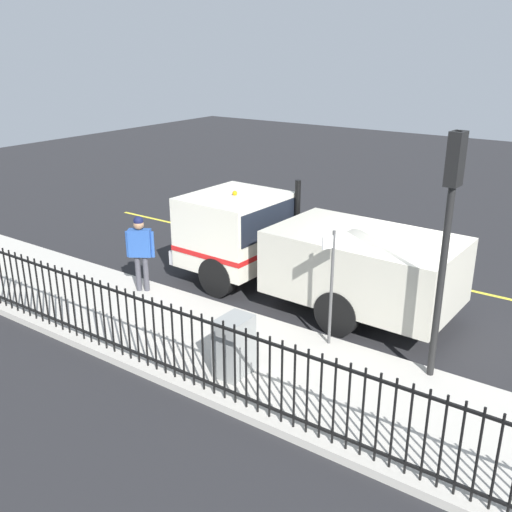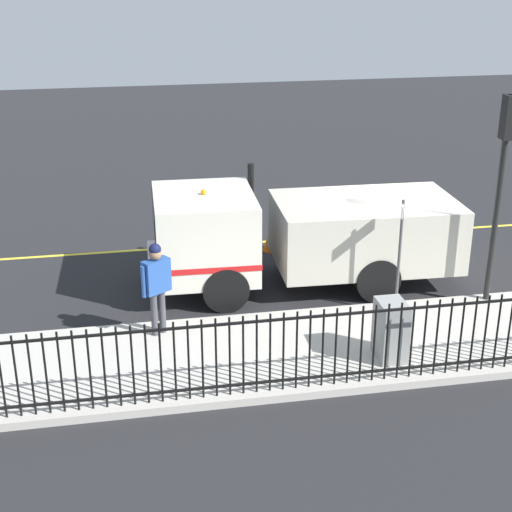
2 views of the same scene
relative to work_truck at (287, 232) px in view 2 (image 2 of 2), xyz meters
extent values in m
plane|color=#232326|center=(-0.08, 2.47, -1.26)|extent=(54.83, 54.83, 0.00)
cube|color=#B7B2A8|center=(3.07, 2.47, -1.19)|extent=(3.07, 24.92, 0.14)
cube|color=yellow|center=(-2.74, 2.47, -1.26)|extent=(0.12, 22.43, 0.01)
cube|color=silver|center=(-0.06, -1.78, 0.07)|extent=(2.43, 2.16, 1.71)
cube|color=black|center=(-0.06, -1.78, 0.45)|extent=(2.24, 2.20, 0.75)
cube|color=beige|center=(0.06, 1.74, -0.08)|extent=(2.49, 3.99, 1.40)
cube|color=silver|center=(-0.09, -2.90, -0.63)|extent=(2.25, 0.27, 0.36)
cube|color=red|center=(-0.06, -1.78, -0.30)|extent=(2.45, 2.19, 0.12)
cylinder|color=black|center=(1.01, -1.50, -0.78)|extent=(0.33, 0.97, 0.96)
cylinder|color=black|center=(-1.11, -1.43, -0.78)|extent=(0.33, 0.97, 0.96)
cylinder|color=black|center=(1.12, 1.71, -0.78)|extent=(0.33, 0.97, 0.96)
cylinder|color=black|center=(-1.00, 1.78, -0.78)|extent=(0.33, 0.97, 0.96)
sphere|color=orange|center=(-0.06, -1.78, 0.98)|extent=(0.12, 0.12, 0.12)
cylinder|color=black|center=(-1.05, -0.60, 0.24)|extent=(0.14, 0.14, 2.05)
cube|color=#264C99|center=(2.04, -2.94, 0.07)|extent=(0.47, 0.56, 0.64)
sphere|color=#997051|center=(2.04, -2.94, 0.51)|extent=(0.24, 0.24, 0.24)
sphere|color=#14193F|center=(2.04, -2.94, 0.59)|extent=(0.23, 0.23, 0.23)
cylinder|color=#3F3F47|center=(2.09, -3.01, -0.68)|extent=(0.13, 0.13, 0.86)
cylinder|color=#3F3F47|center=(2.00, -2.86, -0.68)|extent=(0.13, 0.13, 0.86)
cylinder|color=#264C99|center=(2.20, -3.18, 0.04)|extent=(0.09, 0.09, 0.61)
cylinder|color=#264C99|center=(1.89, -2.69, 0.04)|extent=(0.09, 0.09, 0.61)
cylinder|color=black|center=(4.42, -5.47, -0.41)|extent=(0.04, 0.04, 1.41)
cylinder|color=black|center=(4.42, -5.25, -0.41)|extent=(0.04, 0.04, 1.41)
cylinder|color=black|center=(4.42, -5.03, -0.41)|extent=(0.04, 0.04, 1.41)
cylinder|color=black|center=(4.42, -4.81, -0.41)|extent=(0.04, 0.04, 1.41)
cylinder|color=black|center=(4.42, -4.59, -0.41)|extent=(0.04, 0.04, 1.41)
cylinder|color=black|center=(4.42, -4.37, -0.41)|extent=(0.04, 0.04, 1.41)
cylinder|color=black|center=(4.42, -4.15, -0.41)|extent=(0.04, 0.04, 1.41)
cylinder|color=black|center=(4.42, -3.93, -0.41)|extent=(0.04, 0.04, 1.41)
cylinder|color=black|center=(4.42, -3.70, -0.41)|extent=(0.04, 0.04, 1.41)
cylinder|color=black|center=(4.42, -3.48, -0.41)|extent=(0.04, 0.04, 1.41)
cylinder|color=black|center=(4.42, -3.26, -0.41)|extent=(0.04, 0.04, 1.41)
cylinder|color=black|center=(4.42, -3.04, -0.41)|extent=(0.04, 0.04, 1.41)
cylinder|color=black|center=(4.42, -2.82, -0.41)|extent=(0.04, 0.04, 1.41)
cylinder|color=black|center=(4.42, -2.60, -0.41)|extent=(0.04, 0.04, 1.41)
cylinder|color=black|center=(4.42, -2.38, -0.41)|extent=(0.04, 0.04, 1.41)
cylinder|color=black|center=(4.42, -2.16, -0.41)|extent=(0.04, 0.04, 1.41)
cylinder|color=black|center=(4.42, -1.94, -0.41)|extent=(0.04, 0.04, 1.41)
cylinder|color=black|center=(4.42, -1.72, -0.41)|extent=(0.04, 0.04, 1.41)
cylinder|color=black|center=(4.42, -1.50, -0.41)|extent=(0.04, 0.04, 1.41)
cylinder|color=black|center=(4.42, -1.28, -0.41)|extent=(0.04, 0.04, 1.41)
cylinder|color=black|center=(4.42, -1.06, -0.41)|extent=(0.04, 0.04, 1.41)
cylinder|color=black|center=(4.42, -0.84, -0.41)|extent=(0.04, 0.04, 1.41)
cylinder|color=black|center=(4.42, -0.62, -0.41)|extent=(0.04, 0.04, 1.41)
cylinder|color=black|center=(4.42, -0.39, -0.41)|extent=(0.04, 0.04, 1.41)
cylinder|color=black|center=(4.42, -0.17, -0.41)|extent=(0.04, 0.04, 1.41)
cylinder|color=black|center=(4.42, 0.05, -0.41)|extent=(0.04, 0.04, 1.41)
cylinder|color=black|center=(4.42, 0.27, -0.41)|extent=(0.04, 0.04, 1.41)
cylinder|color=black|center=(4.42, 0.49, -0.41)|extent=(0.04, 0.04, 1.41)
cylinder|color=black|center=(4.42, 0.71, -0.41)|extent=(0.04, 0.04, 1.41)
cylinder|color=black|center=(4.42, 0.93, -0.41)|extent=(0.04, 0.04, 1.41)
cylinder|color=black|center=(4.42, 1.15, -0.41)|extent=(0.04, 0.04, 1.41)
cylinder|color=black|center=(4.42, 1.37, -0.41)|extent=(0.04, 0.04, 1.41)
cylinder|color=black|center=(4.42, 1.59, -0.41)|extent=(0.04, 0.04, 1.41)
cylinder|color=black|center=(4.42, 1.81, -0.41)|extent=(0.04, 0.04, 1.41)
cylinder|color=black|center=(4.42, 2.03, -0.41)|extent=(0.04, 0.04, 1.41)
cylinder|color=black|center=(4.42, 2.25, -0.41)|extent=(0.04, 0.04, 1.41)
cylinder|color=black|center=(4.42, 2.47, -0.41)|extent=(0.04, 0.04, 1.41)
cylinder|color=black|center=(4.42, 2.69, -0.41)|extent=(0.04, 0.04, 1.41)
cylinder|color=black|center=(4.42, 2.92, -0.41)|extent=(0.04, 0.04, 1.41)
cube|color=black|center=(4.42, 2.47, 0.18)|extent=(0.04, 21.18, 0.04)
cube|color=black|center=(4.42, 2.47, -0.95)|extent=(0.04, 21.18, 0.04)
cylinder|color=black|center=(1.76, 3.89, 1.00)|extent=(0.12, 0.12, 4.24)
cube|color=black|center=(1.76, 3.89, 2.70)|extent=(0.31, 0.23, 0.85)
sphere|color=red|center=(1.76, 3.89, 2.95)|extent=(0.16, 0.16, 0.16)
sphere|color=yellow|center=(1.76, 3.89, 2.70)|extent=(0.16, 0.16, 0.16)
sphere|color=green|center=(1.76, 3.89, 2.44)|extent=(0.16, 0.16, 0.16)
cube|color=gray|center=(3.72, 1.04, -0.58)|extent=(0.67, 0.48, 1.07)
cone|color=orange|center=(-2.13, 0.12, -0.93)|extent=(0.46, 0.46, 0.65)
cylinder|color=#4C4C4C|center=(1.79, 1.89, 0.03)|extent=(0.06, 0.06, 2.30)
cube|color=white|center=(1.79, 1.89, 0.98)|extent=(0.47, 0.23, 0.24)
camera|label=1|loc=(10.74, 6.44, 4.35)|focal=40.38mm
camera|label=2|loc=(15.04, -3.51, 5.66)|focal=53.40mm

